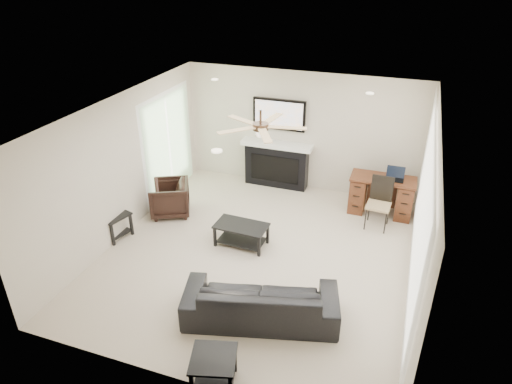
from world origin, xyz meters
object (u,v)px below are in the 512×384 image
desk (381,196)px  fireplace_unit (277,145)px  sofa (261,300)px  coffee_table (241,235)px  armchair (170,198)px

desk → fireplace_unit: bearing=168.2°
sofa → fireplace_unit: 4.18m
sofa → coffee_table: (-0.90, 1.60, -0.11)m
coffee_table → fireplace_unit: fireplace_unit is taller
fireplace_unit → desk: fireplace_unit is taller
coffee_table → desk: (2.16, 1.93, 0.18)m
sofa → coffee_table: 1.84m
armchair → coffee_table: 1.79m
armchair → sofa: bearing=24.2°
sofa → desk: desk is taller
fireplace_unit → armchair: bearing=-130.6°
armchair → desk: desk is taller
desk → armchair: bearing=-160.3°
sofa → fireplace_unit: (-1.01, 4.01, 0.64)m
sofa → fireplace_unit: bearing=-90.4°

